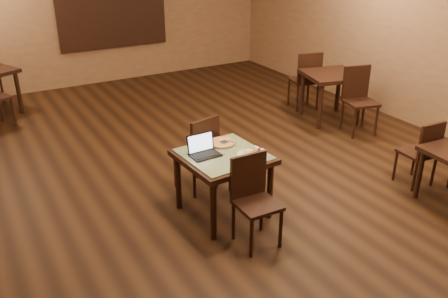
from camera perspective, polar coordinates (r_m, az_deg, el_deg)
ground at (r=6.47m, az=-2.59°, el=-3.10°), size 10.00×10.00×0.00m
wall_back at (r=10.54m, az=-16.02°, el=15.50°), size 8.00×0.02×3.00m
wall_right at (r=8.49m, az=22.49°, el=12.60°), size 0.02×10.00×3.00m
mural at (r=10.63m, az=-13.31°, el=16.13°), size 2.34×0.05×1.64m
tiled_table at (r=5.32m, az=-0.09°, el=-1.55°), size 0.98×0.98×0.76m
chair_main_near at (r=4.92m, az=3.53°, el=-5.51°), size 0.42×0.42×0.96m
chair_main_far at (r=5.86m, az=-2.93°, el=-0.06°), size 0.52×0.52×1.00m
laptop at (r=5.24m, az=-2.54°, el=-0.04°), size 0.33×0.26×0.22m
plate at (r=5.24m, az=2.98°, el=-0.68°), size 0.25×0.25×0.01m
pizza_slice at (r=5.23m, az=2.98°, el=-0.54°), size 0.19×0.19×0.02m
pizza_pan at (r=5.52m, az=-0.26°, el=0.67°), size 0.34×0.34×0.01m
pizza_whole at (r=5.51m, az=-0.27°, el=0.80°), size 0.31×0.31×0.02m
spatula at (r=5.50m, az=0.02°, el=0.86°), size 0.13×0.23×0.01m
napkin_roll at (r=5.36m, az=4.36°, el=-0.01°), size 0.08×0.16×0.04m
other_table_a at (r=8.37m, az=12.78°, el=7.95°), size 1.08×1.08×0.83m
other_table_a_chair_near at (r=7.99m, az=15.86°, el=6.18°), size 0.56×0.56×1.07m
other_table_a_chair_far at (r=8.83m, az=9.88°, el=8.49°), size 0.56×0.56×1.07m
other_table_c_chair_far at (r=6.48m, az=22.80°, el=-0.11°), size 0.42×0.42×0.90m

